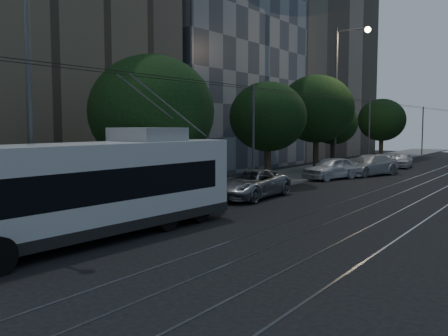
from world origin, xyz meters
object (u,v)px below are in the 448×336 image
object	(u,v)px
pickup_silver	(250,184)
streetlamp_far	(341,86)
car_white_b	(369,165)
streetlamp_near	(35,44)
trolleybus	(89,189)
car_white_c	(385,163)
car_white_a	(331,168)
car_white_d	(402,160)

from	to	relation	value
pickup_silver	streetlamp_far	size ratio (longest dim) A/B	0.47
car_white_b	streetlamp_near	xyz separation A→B (m)	(-2.42, -26.76, 5.71)
trolleybus	car_white_c	distance (m)	30.46
car_white_a	car_white_d	world-z (taller)	car_white_a
car_white_a	car_white_c	bearing A→B (deg)	97.20
car_white_a	car_white_c	distance (m)	8.53
streetlamp_near	trolleybus	bearing A→B (deg)	24.15
streetlamp_far	car_white_b	bearing A→B (deg)	-8.22
trolleybus	car_white_b	xyz separation A→B (m)	(0.80, 26.04, -0.94)
pickup_silver	car_white_c	size ratio (longest dim) A/B	1.32
car_white_a	streetlamp_far	bearing A→B (deg)	119.59
car_white_a	car_white_b	xyz separation A→B (m)	(1.34, 4.03, -0.01)
trolleybus	streetlamp_near	size ratio (longest dim) A/B	1.15
car_white_a	car_white_c	xyz separation A→B (m)	(1.29, 8.43, -0.11)
car_white_a	car_white_d	size ratio (longest dim) A/B	1.19
streetlamp_far	car_white_d	bearing A→B (deg)	71.43
trolleybus	pickup_silver	bearing A→B (deg)	95.86
car_white_d	streetlamp_near	world-z (taller)	streetlamp_near
streetlamp_far	car_white_a	bearing A→B (deg)	-76.28
car_white_a	streetlamp_near	world-z (taller)	streetlamp_near
car_white_a	streetlamp_far	size ratio (longest dim) A/B	0.40
trolleybus	pickup_silver	world-z (taller)	trolleybus
car_white_c	streetlamp_near	size ratio (longest dim) A/B	0.38
car_white_b	streetlamp_far	bearing A→B (deg)	-169.32
car_white_b	car_white_c	xyz separation A→B (m)	(-0.06, 4.40, -0.10)
car_white_b	car_white_d	world-z (taller)	car_white_b
pickup_silver	streetlamp_far	world-z (taller)	streetlamp_far
trolleybus	car_white_b	world-z (taller)	trolleybus
car_white_b	car_white_d	bearing A→B (deg)	107.12
car_white_a	car_white_c	size ratio (longest dim) A/B	1.12
streetlamp_near	streetlamp_far	xyz separation A→B (m)	(0.01, 27.11, 0.34)
car_white_d	trolleybus	bearing A→B (deg)	-99.49
car_white_c	streetlamp_near	distance (m)	31.79
trolleybus	car_white_b	size ratio (longest dim) A/B	2.34
car_white_c	streetlamp_far	xyz separation A→B (m)	(-2.35, -4.05, 6.14)
car_white_b	car_white_c	bearing A→B (deg)	109.64
car_white_d	streetlamp_far	size ratio (longest dim) A/B	0.34
car_white_b	streetlamp_near	bearing A→B (deg)	-76.27
trolleybus	streetlamp_far	distance (m)	26.92
car_white_d	car_white_c	bearing A→B (deg)	-102.35
car_white_a	car_white_c	world-z (taller)	car_white_a
car_white_a	streetlamp_near	distance (m)	23.46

